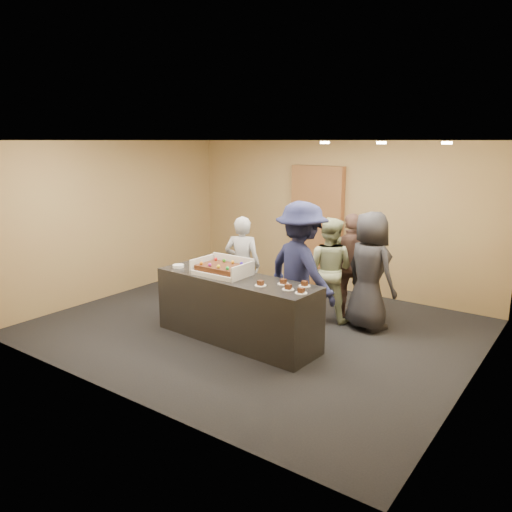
# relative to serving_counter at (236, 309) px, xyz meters

# --- Properties ---
(room) EXTENTS (6.04, 6.00, 2.70)m
(room) POSITION_rel_serving_counter_xyz_m (-0.07, 0.53, 0.90)
(room) COLOR black
(room) RESTS_ON ground
(serving_counter) EXTENTS (2.43, 0.83, 0.90)m
(serving_counter) POSITION_rel_serving_counter_xyz_m (0.00, 0.00, 0.00)
(serving_counter) COLOR black
(serving_counter) RESTS_ON floor
(storage_cabinet) EXTENTS (1.02, 0.15, 2.25)m
(storage_cabinet) POSITION_rel_serving_counter_xyz_m (-0.40, 2.94, 0.68)
(storage_cabinet) COLOR brown
(storage_cabinet) RESTS_ON floor
(cake_box) EXTENTS (0.74, 0.51, 0.22)m
(cake_box) POSITION_rel_serving_counter_xyz_m (-0.24, 0.03, 0.50)
(cake_box) COLOR white
(cake_box) RESTS_ON serving_counter
(sheet_cake) EXTENTS (0.64, 0.44, 0.12)m
(sheet_cake) POSITION_rel_serving_counter_xyz_m (-0.24, 0.00, 0.55)
(sheet_cake) COLOR #3F1C0E
(sheet_cake) RESTS_ON cake_box
(plate_stack) EXTENTS (0.16, 0.16, 0.04)m
(plate_stack) POSITION_rel_serving_counter_xyz_m (-1.01, -0.07, 0.47)
(plate_stack) COLOR white
(plate_stack) RESTS_ON serving_counter
(slice_a) EXTENTS (0.15, 0.15, 0.07)m
(slice_a) POSITION_rel_serving_counter_xyz_m (0.50, -0.14, 0.47)
(slice_a) COLOR white
(slice_a) RESTS_ON serving_counter
(slice_b) EXTENTS (0.15, 0.15, 0.07)m
(slice_b) POSITION_rel_serving_counter_xyz_m (0.70, 0.09, 0.47)
(slice_b) COLOR white
(slice_b) RESTS_ON serving_counter
(slice_c) EXTENTS (0.15, 0.15, 0.07)m
(slice_c) POSITION_rel_serving_counter_xyz_m (0.88, -0.08, 0.47)
(slice_c) COLOR white
(slice_c) RESTS_ON serving_counter
(slice_d) EXTENTS (0.15, 0.15, 0.07)m
(slice_d) POSITION_rel_serving_counter_xyz_m (0.97, 0.17, 0.47)
(slice_d) COLOR white
(slice_d) RESTS_ON serving_counter
(slice_e) EXTENTS (0.15, 0.15, 0.07)m
(slice_e) POSITION_rel_serving_counter_xyz_m (1.08, -0.12, 0.47)
(slice_e) COLOR white
(slice_e) RESTS_ON serving_counter
(person_server_grey) EXTENTS (0.67, 0.56, 1.56)m
(person_server_grey) POSITION_rel_serving_counter_xyz_m (-0.61, 0.95, 0.33)
(person_server_grey) COLOR #ABACB1
(person_server_grey) RESTS_ON floor
(person_sage_man) EXTENTS (0.84, 0.70, 1.59)m
(person_sage_man) POSITION_rel_serving_counter_xyz_m (0.63, 1.47, 0.34)
(person_sage_man) COLOR #9EA87E
(person_sage_man) RESTS_ON floor
(person_navy_man) EXTENTS (1.40, 1.08, 1.91)m
(person_navy_man) POSITION_rel_serving_counter_xyz_m (0.64, 0.63, 0.50)
(person_navy_man) COLOR #191D41
(person_navy_man) RESTS_ON floor
(person_brown_extra) EXTENTS (0.96, 0.94, 1.62)m
(person_brown_extra) POSITION_rel_serving_counter_xyz_m (0.84, 1.83, 0.36)
(person_brown_extra) COLOR brown
(person_brown_extra) RESTS_ON floor
(person_dark_suit) EXTENTS (0.99, 0.82, 1.73)m
(person_dark_suit) POSITION_rel_serving_counter_xyz_m (1.28, 1.48, 0.42)
(person_dark_suit) COLOR #242327
(person_dark_suit) RESTS_ON floor
(ceiling_spotlights) EXTENTS (1.72, 0.12, 0.03)m
(ceiling_spotlights) POSITION_rel_serving_counter_xyz_m (1.53, 1.03, 2.22)
(ceiling_spotlights) COLOR #FFEAC6
(ceiling_spotlights) RESTS_ON ceiling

